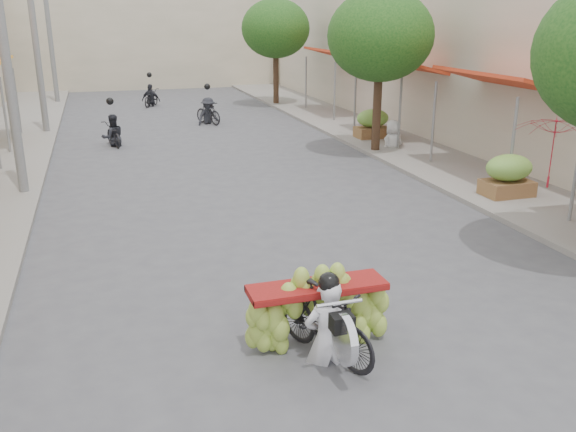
{
  "coord_description": "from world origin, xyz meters",
  "views": [
    {
      "loc": [
        -3.38,
        -4.4,
        4.41
      ],
      "look_at": [
        -0.41,
        5.19,
        1.1
      ],
      "focal_mm": 38.0,
      "sensor_mm": 36.0,
      "label": 1
    }
  ],
  "objects": [
    {
      "name": "produce_crate_far",
      "position": [
        6.2,
        16.0,
        0.71
      ],
      "size": [
        1.2,
        0.88,
        1.16
      ],
      "color": "brown",
      "rests_on": "ground"
    },
    {
      "name": "far_building",
      "position": [
        0.0,
        38.0,
        3.5
      ],
      "size": [
        20.0,
        6.0,
        7.0
      ],
      "primitive_type": "cube",
      "color": "beige",
      "rests_on": "ground"
    },
    {
      "name": "shophouse_row_right",
      "position": [
        11.99,
        14.0,
        3.0
      ],
      "size": [
        9.77,
        40.0,
        6.0
      ],
      "color": "#C1B59F",
      "rests_on": "ground"
    },
    {
      "name": "bg_motorbike_b",
      "position": [
        1.05,
        21.35,
        0.85
      ],
      "size": [
        1.19,
        1.7,
        1.95
      ],
      "color": "black",
      "rests_on": "ground"
    },
    {
      "name": "bg_motorbike_a",
      "position": [
        -2.98,
        17.8,
        0.77
      ],
      "size": [
        0.88,
        1.57,
        1.95
      ],
      "color": "black",
      "rests_on": "ground"
    },
    {
      "name": "banana_motorbike",
      "position": [
        -0.75,
        2.5,
        0.71
      ],
      "size": [
        2.2,
        1.9,
        2.15
      ],
      "color": "black",
      "rests_on": "ground"
    },
    {
      "name": "bg_motorbike_c",
      "position": [
        -0.79,
        27.5,
        0.81
      ],
      "size": [
        1.2,
        1.63,
        1.95
      ],
      "color": "black",
      "rests_on": "ground"
    },
    {
      "name": "pedestrian",
      "position": [
        6.24,
        14.36,
        1.02
      ],
      "size": [
        1.0,
        0.74,
        1.81
      ],
      "rotation": [
        0.0,
        0.0,
        3.41
      ],
      "color": "silver",
      "rests_on": "ground"
    },
    {
      "name": "sidewalk_right",
      "position": [
        7.0,
        15.0,
        0.06
      ],
      "size": [
        4.0,
        60.0,
        0.12
      ],
      "primitive_type": "cube",
      "color": "gray",
      "rests_on": "ground"
    },
    {
      "name": "market_umbrella",
      "position": [
        5.88,
        6.18,
        2.39
      ],
      "size": [
        1.74,
        1.74,
        1.57
      ],
      "rotation": [
        0.0,
        0.0,
        0.01
      ],
      "color": "#B01727",
      "rests_on": "ground"
    },
    {
      "name": "utility_pole_back",
      "position": [
        -5.4,
        30.0,
        4.03
      ],
      "size": [
        0.6,
        0.24,
        8.0
      ],
      "color": "slate",
      "rests_on": "ground"
    },
    {
      "name": "street_tree_far",
      "position": [
        5.4,
        26.0,
        3.78
      ],
      "size": [
        3.4,
        3.4,
        5.25
      ],
      "color": "#3A2719",
      "rests_on": "ground"
    },
    {
      "name": "utility_pole_far",
      "position": [
        -5.4,
        21.0,
        4.03
      ],
      "size": [
        0.6,
        0.24,
        8.0
      ],
      "color": "slate",
      "rests_on": "ground"
    },
    {
      "name": "produce_crate_mid",
      "position": [
        6.2,
        8.0,
        0.71
      ],
      "size": [
        1.2,
        0.88,
        1.16
      ],
      "color": "brown",
      "rests_on": "ground"
    },
    {
      "name": "utility_pole_mid",
      "position": [
        -5.4,
        12.0,
        4.03
      ],
      "size": [
        0.6,
        0.24,
        8.0
      ],
      "color": "slate",
      "rests_on": "ground"
    },
    {
      "name": "street_tree_mid",
      "position": [
        5.4,
        14.0,
        3.78
      ],
      "size": [
        3.4,
        3.4,
        5.25
      ],
      "color": "#3A2719",
      "rests_on": "ground"
    }
  ]
}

